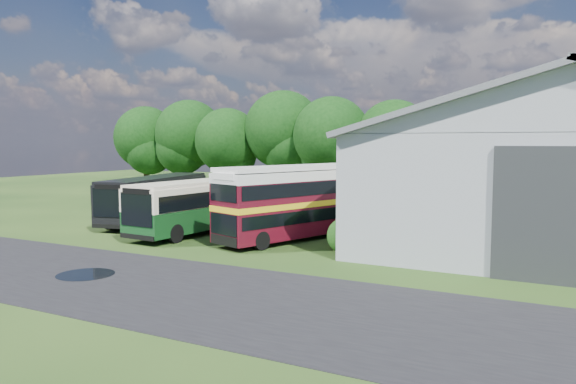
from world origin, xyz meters
The scene contains 15 objects.
ground centered at (0.00, 0.00, 0.00)m, with size 120.00×120.00×0.00m, color #173210.
asphalt_road centered at (3.00, -3.00, 0.00)m, with size 60.00×8.00×0.02m, color black.
puddle centered at (-1.50, -3.00, 0.00)m, with size 2.20×2.20×0.01m, color black.
tree_far_left centered at (-23.00, 24.00, 5.56)m, with size 6.12×6.12×8.64m.
tree_left_a centered at (-18.00, 24.50, 5.87)m, with size 6.46×6.46×9.12m.
tree_left_b centered at (-13.00, 23.50, 5.25)m, with size 5.78×5.78×8.16m.
tree_mid centered at (-8.00, 24.80, 6.18)m, with size 6.80×6.80×9.60m.
tree_right_a centered at (-3.00, 23.80, 5.69)m, with size 6.26×6.26×8.83m.
tree_right_b centered at (2.00, 24.60, 5.44)m, with size 5.98×5.98×8.45m.
shrub_front centered at (5.60, 6.00, 0.00)m, with size 1.70×1.70×1.70m, color #194714.
shrub_mid centered at (5.60, 8.00, 0.00)m, with size 1.60×1.60×1.60m, color #194714.
shrub_back centered at (5.60, 10.00, 0.00)m, with size 1.80×1.80×1.80m, color #194714.
bus_green_single centered at (-3.76, 7.95, 1.58)m, with size 3.20×10.92×2.97m.
bus_maroon_double centered at (1.92, 7.80, 1.95)m, with size 5.10×9.38×3.92m.
bus_dark_single centered at (-9.14, 9.68, 1.55)m, with size 4.72×10.81×2.91m.
Camera 1 is at (15.54, -18.08, 5.13)m, focal length 35.00 mm.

